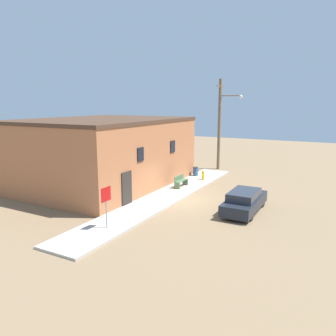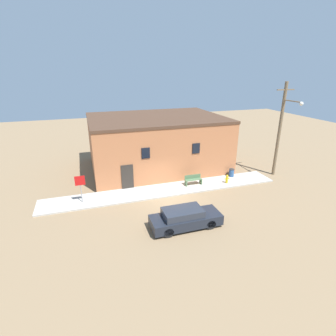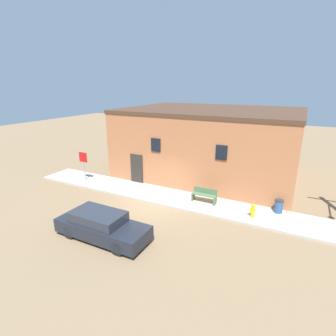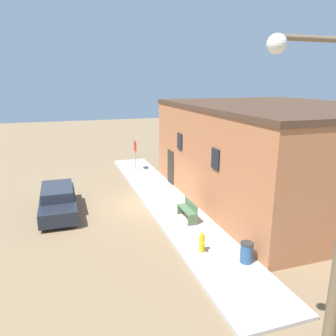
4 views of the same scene
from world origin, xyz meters
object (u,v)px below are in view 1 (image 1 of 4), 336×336
fire_hydrant (203,175)px  stop_sign (106,199)px  trash_bin (195,171)px  utility_pole (220,122)px  parked_car (244,201)px  bench (181,181)px

fire_hydrant → stop_sign: size_ratio=0.36×
trash_bin → utility_pole: 5.94m
fire_hydrant → stop_sign: stop_sign is taller
stop_sign → trash_bin: size_ratio=2.82×
trash_bin → parked_car: parked_car is taller
fire_hydrant → trash_bin: fire_hydrant is taller
parked_car → bench: bearing=62.1°
trash_bin → bench: bearing=-171.8°
fire_hydrant → bench: (-2.95, 0.60, 0.05)m
bench → parked_car: (-3.03, -5.71, 0.07)m
bench → utility_pole: size_ratio=0.17×
utility_pole → parked_car: (-11.45, -5.67, -3.92)m
trash_bin → fire_hydrant: bearing=-134.6°
trash_bin → parked_car: (-7.16, -6.31, 0.13)m
trash_bin → stop_sign: bearing=-175.8°
stop_sign → parked_car: (6.20, -5.32, -0.99)m
fire_hydrant → trash_bin: bearing=45.4°
trash_bin → utility_pole: size_ratio=0.09×
fire_hydrant → utility_pole: bearing=5.8°
fire_hydrant → utility_pole: utility_pole is taller
bench → stop_sign: bearing=-177.5°
fire_hydrant → parked_car: (-5.98, -5.11, 0.13)m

